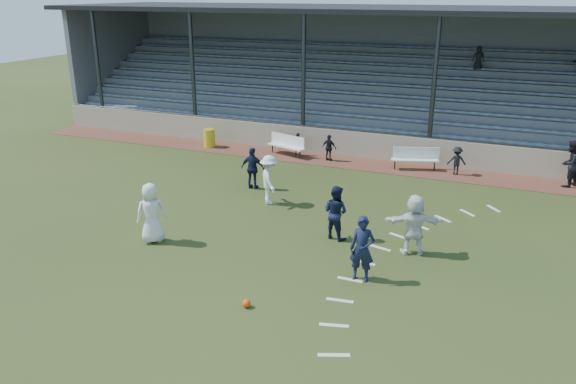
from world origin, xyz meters
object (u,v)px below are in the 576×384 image
at_px(official, 570,164).
at_px(bench_right, 416,156).
at_px(bench_left, 287,143).
at_px(trash_bin, 209,138).
at_px(player_white_lead, 152,213).
at_px(football, 246,303).
at_px(player_navy_lead, 362,249).

bearing_deg(official, bench_right, -54.73).
height_order(bench_left, bench_right, same).
bearing_deg(official, trash_bin, -54.03).
bearing_deg(bench_left, player_white_lead, -73.07).
relative_size(football, official, 0.11).
distance_m(bench_left, bench_right, 6.01).
bearing_deg(football, player_white_lead, 151.73).
bearing_deg(official, bench_left, -54.33).
distance_m(bench_right, football, 13.08).
relative_size(player_white_lead, official, 1.01).
relative_size(bench_left, bench_right, 1.00).
xyz_separation_m(bench_right, football, (-1.75, -12.95, -0.48)).
bearing_deg(trash_bin, bench_right, 1.22).
relative_size(bench_left, football, 9.53).
bearing_deg(player_navy_lead, official, 58.60).
bearing_deg(trash_bin, football, -56.68).
bearing_deg(player_white_lead, trash_bin, -106.92).
height_order(trash_bin, player_navy_lead, player_navy_lead).
distance_m(trash_bin, player_white_lead, 11.12).
bearing_deg(football, official, 59.14).
relative_size(bench_right, trash_bin, 2.27).
distance_m(bench_left, player_navy_lead, 12.27).
height_order(football, player_white_lead, player_white_lead).
bearing_deg(bench_right, player_white_lead, -138.07).
bearing_deg(player_navy_lead, football, -136.09).
xyz_separation_m(bench_right, trash_bin, (-10.13, -0.22, -0.12)).
bearing_deg(football, player_navy_lead, 47.64).
distance_m(trash_bin, official, 16.13).
distance_m(bench_right, trash_bin, 10.13).
xyz_separation_m(bench_left, bench_right, (6.01, 0.10, 0.00)).
distance_m(bench_right, player_white_lead, 12.25).
xyz_separation_m(player_white_lead, official, (12.15, 10.60, 0.01)).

